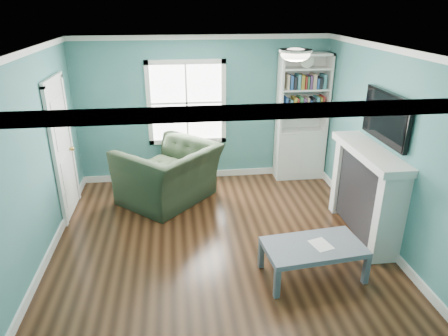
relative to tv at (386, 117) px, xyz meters
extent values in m
plane|color=black|center=(-2.20, -0.20, -1.72)|extent=(5.00, 5.00, 0.00)
plane|color=#377674|center=(-2.20, 2.30, -0.43)|extent=(4.50, 0.00, 4.50)
plane|color=#377674|center=(-2.20, -2.70, -0.43)|extent=(4.50, 0.00, 4.50)
plane|color=#377674|center=(-4.45, -0.20, -0.43)|extent=(0.00, 5.00, 5.00)
plane|color=#377674|center=(0.05, -0.20, -0.43)|extent=(0.00, 5.00, 5.00)
plane|color=white|center=(-2.20, -0.20, 0.88)|extent=(5.00, 5.00, 0.00)
cube|color=white|center=(-2.20, 2.28, -1.66)|extent=(4.50, 0.03, 0.12)
cube|color=white|center=(-4.44, -0.20, -1.66)|extent=(0.03, 5.00, 0.12)
cube|color=white|center=(0.03, -0.20, -1.66)|extent=(0.03, 5.00, 0.12)
cube|color=white|center=(-2.20, 2.28, 0.84)|extent=(4.50, 0.04, 0.08)
cube|color=white|center=(-2.20, -2.68, 0.84)|extent=(4.50, 0.04, 0.08)
cube|color=white|center=(-4.43, -0.20, 0.84)|extent=(0.04, 5.00, 0.08)
cube|color=white|center=(0.03, -0.20, 0.84)|extent=(0.04, 5.00, 0.08)
cube|color=white|center=(-2.50, 2.29, -0.27)|extent=(1.24, 0.01, 1.34)
cube|color=white|center=(-3.16, 2.28, -0.27)|extent=(0.08, 0.06, 1.50)
cube|color=white|center=(-1.84, 2.28, -0.27)|extent=(0.08, 0.06, 1.50)
cube|color=white|center=(-2.50, 2.28, -0.98)|extent=(1.40, 0.06, 0.08)
cube|color=white|center=(-2.50, 2.28, 0.44)|extent=(1.40, 0.06, 0.08)
cube|color=white|center=(-2.50, 2.28, -0.27)|extent=(1.24, 0.03, 0.03)
cube|color=white|center=(-2.50, 2.28, -0.27)|extent=(0.03, 0.03, 1.34)
cube|color=silver|center=(-0.43, 2.10, -1.27)|extent=(0.90, 0.35, 0.90)
cube|color=silver|center=(-0.86, 2.10, -0.12)|extent=(0.04, 0.35, 1.40)
cube|color=silver|center=(0.00, 2.10, -0.12)|extent=(0.04, 0.35, 1.40)
cube|color=silver|center=(-0.43, 2.26, -0.12)|extent=(0.90, 0.02, 1.40)
cube|color=silver|center=(-0.43, 2.10, 0.55)|extent=(0.90, 0.35, 0.04)
cube|color=silver|center=(-0.43, 2.10, -0.80)|extent=(0.84, 0.33, 0.03)
cube|color=silver|center=(-0.43, 2.10, -0.42)|extent=(0.84, 0.33, 0.03)
cube|color=silver|center=(-0.43, 2.10, -0.04)|extent=(0.84, 0.33, 0.03)
cube|color=silver|center=(-0.43, 2.10, 0.32)|extent=(0.84, 0.33, 0.03)
cube|color=#264C8C|center=(-0.43, 2.08, -0.30)|extent=(0.70, 0.25, 0.22)
cube|color=black|center=(-0.43, 2.08, 0.08)|extent=(0.70, 0.25, 0.22)
cylinder|color=beige|center=(-0.43, 2.05, 0.46)|extent=(0.26, 0.06, 0.26)
cube|color=black|center=(-0.11, 0.00, -1.12)|extent=(0.30, 1.20, 1.10)
cube|color=black|center=(-0.13, 0.00, -1.32)|extent=(0.22, 0.65, 0.70)
cube|color=silver|center=(-0.13, -0.67, -1.12)|extent=(0.36, 0.16, 1.20)
cube|color=silver|center=(-0.13, 0.67, -1.12)|extent=(0.36, 0.16, 1.20)
cube|color=silver|center=(-0.15, 0.00, -0.47)|extent=(0.44, 1.58, 0.10)
cube|color=black|center=(0.00, 0.00, 0.00)|extent=(0.06, 1.10, 0.65)
cube|color=silver|center=(-4.43, 1.20, -0.70)|extent=(0.04, 0.80, 2.05)
cube|color=white|center=(-4.42, 0.75, -0.70)|extent=(0.05, 0.08, 2.13)
cube|color=white|center=(-4.42, 1.65, -0.70)|extent=(0.05, 0.08, 2.13)
cube|color=white|center=(-4.42, 1.20, 0.36)|extent=(0.05, 0.98, 0.08)
sphere|color=#BF8C3F|center=(-4.37, 1.50, -0.77)|extent=(0.07, 0.07, 0.07)
ellipsoid|color=white|center=(-1.30, -0.10, 0.82)|extent=(0.34, 0.34, 0.15)
cylinder|color=white|center=(-1.30, -0.10, 0.86)|extent=(0.38, 0.38, 0.03)
cube|color=white|center=(-3.70, 2.28, -0.52)|extent=(0.08, 0.01, 0.12)
imported|color=black|center=(-2.86, 1.40, -1.09)|extent=(1.68, 1.71, 1.27)
cube|color=#505660|center=(-1.67, -1.19, -1.54)|extent=(0.07, 0.07, 0.36)
cube|color=#505660|center=(-0.56, -1.08, -1.54)|extent=(0.07, 0.07, 0.36)
cube|color=#505660|center=(-1.73, -0.62, -1.54)|extent=(0.07, 0.07, 0.36)
cube|color=#505660|center=(-0.62, -0.51, -1.54)|extent=(0.07, 0.07, 0.36)
cube|color=#52586A|center=(-1.15, -0.85, -1.33)|extent=(1.23, 0.76, 0.06)
cube|color=white|center=(-1.06, -0.86, -1.30)|extent=(0.27, 0.31, 0.00)
camera|label=1|loc=(-2.71, -4.72, 1.38)|focal=32.00mm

